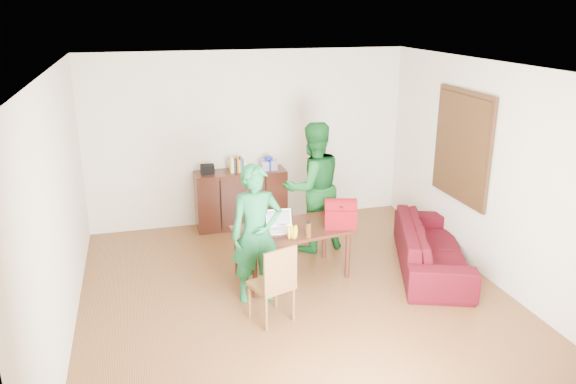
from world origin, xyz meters
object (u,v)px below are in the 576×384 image
object	(u,v)px
table	(292,234)
sofa	(432,246)
person_near	(256,234)
person_far	(313,187)
bottle	(308,229)
chair	(272,298)
laptop	(281,228)
red_bag	(340,216)

from	to	relation	value
table	sofa	xyz separation A→B (m)	(1.85, -0.24, -0.28)
person_near	sofa	size ratio (longest dim) A/B	0.79
person_far	sofa	bearing A→B (deg)	131.54
bottle	table	bearing A→B (deg)	108.37
person_far	chair	bearing A→B (deg)	49.17
laptop	person_far	bearing A→B (deg)	55.00
person_near	sofa	bearing A→B (deg)	6.64
person_far	red_bag	bearing A→B (deg)	84.04
laptop	sofa	xyz separation A→B (m)	(2.01, -0.19, -0.41)
person_far	laptop	xyz separation A→B (m)	(-0.68, -0.84, -0.21)
person_far	sofa	world-z (taller)	person_far
person_near	laptop	size ratio (longest dim) A/B	4.83
person_far	person_near	bearing A→B (deg)	38.29
bottle	sofa	xyz separation A→B (m)	(1.74, 0.09, -0.46)
red_bag	chair	bearing A→B (deg)	-126.39
person_far	bottle	xyz separation A→B (m)	(-0.41, -1.12, -0.15)
chair	bottle	size ratio (longest dim) A/B	4.53
table	person_near	bearing A→B (deg)	-150.00
table	chair	bearing A→B (deg)	-126.28
person_far	laptop	bearing A→B (deg)	40.24
chair	red_bag	distance (m)	1.48
laptop	bottle	xyz separation A→B (m)	(0.28, -0.27, 0.06)
table	person_near	distance (m)	0.75
table	person_far	bearing A→B (deg)	47.58
person_far	red_bag	world-z (taller)	person_far
table	chair	size ratio (longest dim) A/B	1.68
bottle	laptop	bearing A→B (deg)	135.23
person_near	person_far	xyz separation A→B (m)	(1.07, 1.23, 0.10)
table	laptop	world-z (taller)	laptop
person_near	red_bag	xyz separation A→B (m)	(1.15, 0.33, -0.01)
bottle	sofa	distance (m)	1.80
bottle	red_bag	distance (m)	0.53
chair	laptop	world-z (taller)	chair
person_near	sofa	xyz separation A→B (m)	(2.40, 0.21, -0.52)
bottle	red_bag	world-z (taller)	red_bag
red_bag	laptop	bearing A→B (deg)	-169.03
laptop	sofa	distance (m)	2.06
table	bottle	distance (m)	0.39
table	sofa	world-z (taller)	table
chair	person_near	world-z (taller)	person_near
table	person_far	distance (m)	1.00
chair	laptop	xyz separation A→B (m)	(0.33, 0.91, 0.44)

